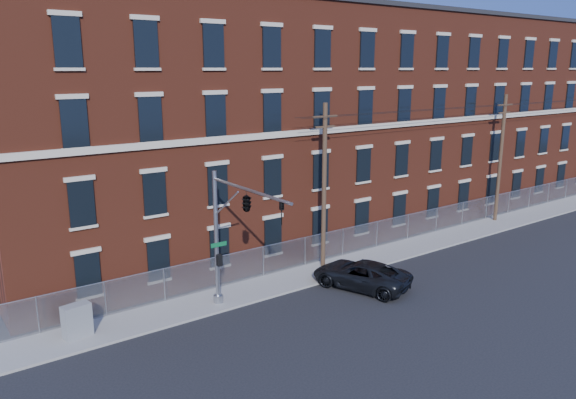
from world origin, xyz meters
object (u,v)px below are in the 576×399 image
Objects in this scene: utility_cabinet at (77,321)px; utility_pole_near at (324,183)px; pickup_truck at (361,274)px; traffic_signal_mast at (239,214)px.

utility_pole_near is at bearing -6.43° from utility_cabinet.
utility_pole_near is 1.80× the size of pickup_truck.
traffic_signal_mast reaches higher than utility_cabinet.
traffic_signal_mast is 8.79m from utility_cabinet.
pickup_truck is (-0.35, -3.78, -4.57)m from utility_pole_near.
utility_cabinet is at bearing -177.42° from utility_pole_near.
pickup_truck is at bearing -2.70° from traffic_signal_mast.
pickup_truck is at bearing -20.93° from utility_cabinet.
utility_pole_near is at bearing -115.67° from pickup_truck.
utility_pole_near is at bearing 23.14° from traffic_signal_mast.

